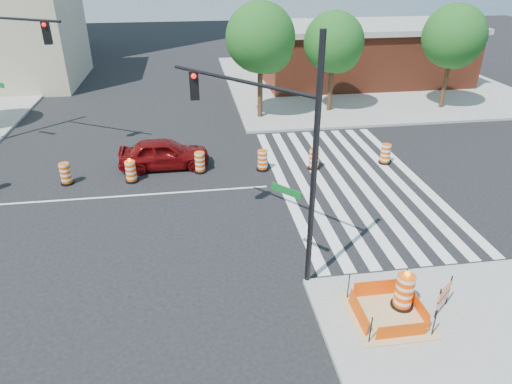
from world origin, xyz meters
TOP-DOWN VIEW (x-y plane):
  - ground at (0.00, 0.00)m, footprint 120.00×120.00m
  - sidewalk_ne at (18.00, 18.00)m, footprint 22.00×22.00m
  - crosswalk_east at (10.95, 0.00)m, footprint 6.75×13.50m
  - lane_centerline at (0.00, 0.00)m, footprint 14.00×0.12m
  - excavation_pit at (9.00, -9.00)m, footprint 2.20×2.20m
  - brick_storefront at (18.00, 18.00)m, footprint 16.50×8.50m
  - red_coupe at (2.36, 2.87)m, footprint 4.38×1.77m
  - signal_pole_se at (6.09, -5.78)m, footprint 3.86×4.49m
  - pit_drum at (9.57, -8.70)m, footprint 0.66×0.66m
  - barricade at (10.64, -9.00)m, footprint 0.71×0.58m
  - tree_north_c at (8.28, 9.79)m, footprint 4.19×4.19m
  - tree_north_d at (13.07, 10.45)m, footprint 3.79×3.79m
  - tree_north_e at (20.86, 9.95)m, footprint 4.01×4.01m
  - median_drum_3 at (-2.08, 1.65)m, footprint 0.60×0.60m
  - median_drum_4 at (0.87, 1.45)m, footprint 0.60×0.60m
  - median_drum_5 at (4.07, 2.04)m, footprint 0.60×0.60m
  - median_drum_6 at (7.11, 1.84)m, footprint 0.60×0.60m
  - median_drum_7 at (9.63, 1.60)m, footprint 0.60×0.60m
  - median_drum_8 at (13.37, 1.71)m, footprint 0.60×0.60m

SIDE VIEW (x-z plane):
  - ground at x=0.00m, z-range 0.00..0.00m
  - lane_centerline at x=0.00m, z-range 0.00..0.01m
  - crosswalk_east at x=10.95m, z-range 0.00..0.01m
  - sidewalk_ne at x=18.00m, z-range 0.00..0.15m
  - excavation_pit at x=9.00m, z-range -0.23..0.67m
  - median_drum_3 at x=-2.08m, z-range -0.03..0.99m
  - median_drum_5 at x=4.07m, z-range -0.03..0.99m
  - median_drum_6 at x=7.11m, z-range -0.03..0.99m
  - median_drum_7 at x=9.63m, z-range -0.03..0.99m
  - median_drum_8 at x=13.37m, z-range -0.03..0.99m
  - median_drum_4 at x=0.87m, z-range -0.10..1.08m
  - pit_drum at x=9.57m, z-range 0.04..1.35m
  - barricade at x=10.64m, z-range 0.20..1.23m
  - red_coupe at x=2.36m, z-range 0.00..1.49m
  - brick_storefront at x=18.00m, z-range 0.02..4.62m
  - tree_north_d at x=13.07m, z-range 1.10..7.55m
  - tree_north_e at x=20.86m, z-range 1.17..7.98m
  - signal_pole_se at x=6.09m, z-range 0.87..8.54m
  - tree_north_c at x=8.28m, z-range 1.22..8.35m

